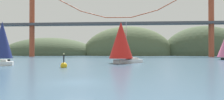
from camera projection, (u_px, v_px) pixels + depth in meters
The scene contains 8 objects.
ground_plane at pixel (77, 82), 17.38m from camera, with size 360.00×360.00×0.00m, color #385670.
headland_right at pixel (204, 56), 147.74m from camera, with size 59.51×44.00×43.00m, color #425138.
headland_left at pixel (49, 55), 155.96m from camera, with size 74.63×44.00×26.96m, color #425138.
headland_center at pixel (128, 55), 151.67m from camera, with size 67.91×44.00×43.35m, color #4C5B3D.
suspension_bridge at pixel (119, 20), 112.33m from camera, with size 134.87×6.00×44.44m.
sailboat_red_spinnaker at pixel (121, 41), 46.43m from camera, with size 9.11×8.96×9.82m.
sailboat_navy_sail at pixel (2, 41), 50.98m from camera, with size 9.99×6.37×11.95m.
channel_buoy at pixel (64, 65), 33.81m from camera, with size 1.10×1.10×2.64m.
Camera 1 is at (4.26, -17.14, 2.59)m, focal length 32.70 mm.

